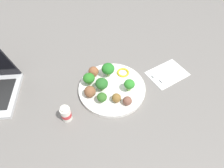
{
  "coord_description": "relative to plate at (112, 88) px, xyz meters",
  "views": [
    {
      "loc": [
        0.21,
        0.45,
        0.64
      ],
      "look_at": [
        0.0,
        0.0,
        0.04
      ],
      "focal_mm": 30.76,
      "sensor_mm": 36.0,
      "label": 1
    }
  ],
  "objects": [
    {
      "name": "broccoli_floret_far_rim",
      "position": [
        -0.01,
        -0.07,
        0.05
      ],
      "size": [
        0.06,
        0.06,
        0.06
      ],
      "color": "#A4BC6C",
      "rests_on": "plate"
    },
    {
      "name": "meatball_back_right",
      "position": [
        -0.02,
        0.1,
        0.03
      ],
      "size": [
        0.04,
        0.04,
        0.04
      ],
      "primitive_type": "sphere",
      "color": "brown",
      "rests_on": "plate"
    },
    {
      "name": "broccoli_floret_center",
      "position": [
        0.04,
        -0.01,
        0.04
      ],
      "size": [
        0.05,
        0.05,
        0.06
      ],
      "color": "#98CB6E",
      "rests_on": "plate"
    },
    {
      "name": "broccoli_floret_mid_left",
      "position": [
        0.07,
        0.05,
        0.03
      ],
      "size": [
        0.04,
        0.04,
        0.04
      ],
      "color": "#8EBB7E",
      "rests_on": "plate"
    },
    {
      "name": "napkin",
      "position": [
        -0.26,
        0.03,
        -0.01
      ],
      "size": [
        0.18,
        0.14,
        0.01
      ],
      "primitive_type": "cube",
      "rotation": [
        0.0,
        0.0,
        0.11
      ],
      "color": "white",
      "rests_on": "ground_plane"
    },
    {
      "name": "meatball_back_left",
      "position": [
        0.1,
        -0.0,
        0.03
      ],
      "size": [
        0.05,
        0.05,
        0.05
      ],
      "primitive_type": "sphere",
      "color": "brown",
      "rests_on": "plate"
    },
    {
      "name": "meatball_center",
      "position": [
        0.01,
        0.07,
        0.03
      ],
      "size": [
        0.04,
        0.04,
        0.04
      ],
      "primitive_type": "sphere",
      "color": "brown",
      "rests_on": "plate"
    },
    {
      "name": "plate",
      "position": [
        0.0,
        0.0,
        0.0
      ],
      "size": [
        0.28,
        0.28,
        0.02
      ],
      "primitive_type": "cylinder",
      "color": "white",
      "rests_on": "ground_plane"
    },
    {
      "name": "fork",
      "position": [
        -0.26,
        0.05,
        -0.0
      ],
      "size": [
        0.12,
        0.03,
        0.01
      ],
      "color": "silver",
      "rests_on": "napkin"
    },
    {
      "name": "knife",
      "position": [
        -0.26,
        0.01,
        -0.0
      ],
      "size": [
        0.15,
        0.03,
        0.01
      ],
      "color": "white",
      "rests_on": "napkin"
    },
    {
      "name": "broccoli_floret_front_right",
      "position": [
        -0.06,
        0.04,
        0.04
      ],
      "size": [
        0.04,
        0.04,
        0.05
      ],
      "color": "#8DCB6B",
      "rests_on": "plate"
    },
    {
      "name": "ground_plane",
      "position": [
        0.0,
        0.0,
        -0.01
      ],
      "size": [
        4.0,
        4.0,
        0.0
      ],
      "primitive_type": "plane",
      "color": "slate"
    },
    {
      "name": "meatball_mid_left",
      "position": [
        0.04,
        -0.1,
        0.03
      ],
      "size": [
        0.04,
        0.04,
        0.04
      ],
      "primitive_type": "sphere",
      "color": "brown",
      "rests_on": "plate"
    },
    {
      "name": "broccoli_floret_near_rim",
      "position": [
        0.08,
        -0.06,
        0.04
      ],
      "size": [
        0.05,
        0.05,
        0.05
      ],
      "color": "#9ABA6A",
      "rests_on": "plate"
    },
    {
      "name": "pepper_ring_front_left",
      "position": [
        -0.08,
        -0.05,
        0.01
      ],
      "size": [
        0.07,
        0.07,
        0.01
      ],
      "primitive_type": "torus",
      "rotation": [
        0.0,
        0.0,
        4.37
      ],
      "color": "yellow",
      "rests_on": "plate"
    },
    {
      "name": "yogurt_bottle",
      "position": [
        0.21,
        0.05,
        0.03
      ],
      "size": [
        0.04,
        0.04,
        0.07
      ],
      "color": "white",
      "rests_on": "ground_plane"
    }
  ]
}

